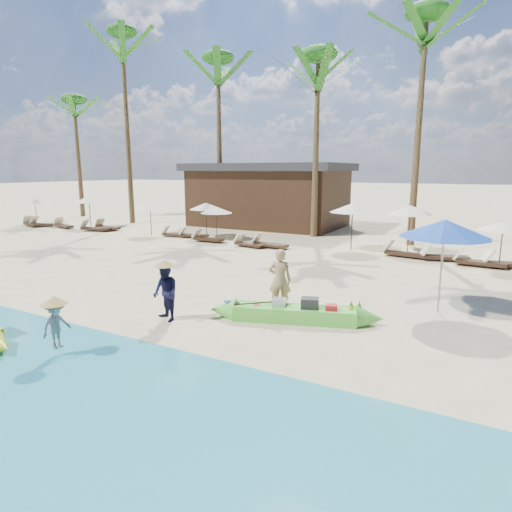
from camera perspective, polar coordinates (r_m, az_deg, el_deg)
The scene contains 35 objects.
ground at distance 11.59m, azimuth -2.08°, elevation -8.15°, with size 240.00×240.00×0.00m, color beige.
wet_sand_strip at distance 8.08m, azimuth -21.34°, elevation -18.11°, with size 240.00×4.50×0.01m, color tan.
green_canoe at distance 11.28m, azimuth 5.12°, elevation -7.58°, with size 4.90×1.92×0.64m.
tourist at distance 11.92m, azimuth 3.20°, elevation -3.19°, with size 0.64×0.42×1.75m, color tan.
vendor_green at distance 11.36m, azimuth -11.98°, elevation -4.77°, with size 0.74×0.58×1.52m, color #131233.
vendor_yellow at distance 10.00m, azimuth -25.10°, elevation -8.30°, with size 0.66×0.38×1.02m, color gray.
blue_umbrella at distance 12.55m, azimuth 23.87°, elevation 3.36°, with size 2.40×2.40×2.58m.
resort_parasol_0 at distance 35.14m, azimuth -27.41°, elevation 6.51°, with size 1.76×1.76×1.82m.
lounger_0_left at distance 33.28m, azimuth -26.62°, elevation 3.89°, with size 1.88×0.98×0.61m.
lounger_0_right at distance 33.66m, azimuth -27.75°, elevation 3.88°, with size 2.00×1.05×0.65m.
resort_parasol_1 at distance 31.29m, azimuth -21.39°, elevation 7.04°, with size 2.05×2.05×2.11m.
lounger_1_left at distance 31.84m, azimuth -24.35°, elevation 3.80°, with size 1.92×0.95×0.62m.
lounger_1_right at distance 29.71m, azimuth -19.31°, elevation 3.72°, with size 1.99×0.77×0.66m.
resort_parasol_2 at distance 26.35m, azimuth -13.93°, elevation 6.49°, with size 1.90×1.90×1.95m.
lounger_2_left at distance 29.36m, azimuth -20.76°, elevation 3.54°, with size 2.08×1.13×0.67m.
resort_parasol_3 at distance 25.14m, azimuth -6.68°, elevation 6.62°, with size 1.94×1.94×2.00m.
lounger_3_left at distance 25.60m, azimuth -10.74°, elevation 2.96°, with size 1.78×0.96×0.58m.
lounger_3_right at distance 25.07m, azimuth -8.44°, elevation 2.85°, with size 1.75×1.03×0.57m.
resort_parasol_4 at distance 24.03m, azimuth -5.31°, elevation 6.13°, with size 1.81×1.81×1.86m.
lounger_4_left at distance 23.56m, azimuth -6.60°, elevation 2.39°, with size 1.84×0.62×0.62m.
lounger_4_right at distance 21.85m, azimuth -1.11°, elevation 1.72°, with size 1.79×0.77×0.59m.
resort_parasol_5 at distance 21.33m, azimuth 12.76°, elevation 6.28°, with size 2.23×2.23×2.29m.
lounger_5_left at distance 21.63m, azimuth 1.66°, elevation 1.68°, with size 1.95×0.74×0.65m.
resort_parasol_6 at distance 21.42m, azimuth 19.89°, elevation 5.78°, with size 2.18×2.18×2.24m.
lounger_6_left at distance 20.43m, azimuth 18.92°, elevation 0.46°, with size 1.92×0.84×0.63m.
lounger_6_right at distance 20.19m, azimuth 23.58°, elevation 0.03°, with size 2.07×1.17×0.67m.
resort_parasol_7 at distance 19.50m, azimuth 30.10°, elevation 3.47°, with size 1.83×1.83×1.88m.
lounger_7_left at distance 19.89m, azimuth 30.41°, elevation -0.75°, with size 2.06×1.03×0.67m.
lounger_7_right at distance 19.63m, azimuth 27.38°, elevation -0.60°, with size 2.00×0.71×0.67m.
palm_0 at distance 39.34m, azimuth -22.98°, elevation 16.75°, with size 2.08×2.08×9.90m.
palm_1 at distance 33.68m, azimuth -17.24°, elevation 22.85°, with size 2.08×2.08×13.60m.
palm_2 at distance 29.72m, azimuth -5.05°, elevation 21.67°, with size 2.08×2.08×11.33m.
palm_3 at distance 25.73m, azimuth 8.24°, elevation 21.85°, with size 2.08×2.08×10.52m.
palm_4 at distance 24.31m, azimuth 21.49°, elevation 23.94°, with size 2.08×2.08×11.70m.
pavilion_west at distance 30.17m, azimuth 1.67°, elevation 8.22°, with size 10.80×6.60×4.30m.
Camera 1 is at (5.56, -9.40, 3.88)m, focal length 30.00 mm.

